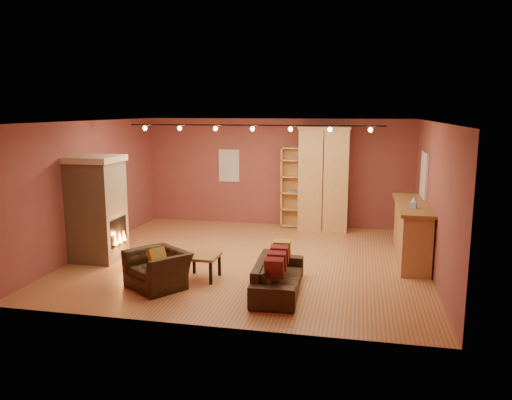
% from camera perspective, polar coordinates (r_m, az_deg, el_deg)
% --- Properties ---
extents(floor, '(7.00, 7.00, 0.00)m').
position_cam_1_polar(floor, '(10.30, -0.63, -6.80)').
color(floor, '#985D36').
rests_on(floor, ground).
extents(ceiling, '(7.00, 7.00, 0.00)m').
position_cam_1_polar(ceiling, '(9.84, -0.67, 8.97)').
color(ceiling, brown).
rests_on(ceiling, back_wall).
extents(back_wall, '(7.00, 0.02, 2.80)m').
position_cam_1_polar(back_wall, '(13.14, 2.43, 3.17)').
color(back_wall, brown).
rests_on(back_wall, floor).
extents(left_wall, '(0.02, 6.50, 2.80)m').
position_cam_1_polar(left_wall, '(11.26, -18.33, 1.46)').
color(left_wall, brown).
rests_on(left_wall, floor).
extents(right_wall, '(0.02, 6.50, 2.80)m').
position_cam_1_polar(right_wall, '(9.84, 19.67, 0.17)').
color(right_wall, brown).
rests_on(right_wall, floor).
extents(fireplace, '(1.01, 0.98, 2.12)m').
position_cam_1_polar(fireplace, '(10.57, -17.69, -0.92)').
color(fireplace, tan).
rests_on(fireplace, floor).
extents(back_window, '(0.56, 0.04, 0.86)m').
position_cam_1_polar(back_window, '(13.37, -3.10, 3.94)').
color(back_window, silver).
rests_on(back_window, back_wall).
extents(bookcase, '(0.85, 0.33, 2.08)m').
position_cam_1_polar(bookcase, '(12.99, 4.81, 1.55)').
color(bookcase, tan).
rests_on(bookcase, floor).
extents(armoire, '(1.28, 0.73, 2.62)m').
position_cam_1_polar(armoire, '(12.67, 7.77, 2.43)').
color(armoire, tan).
rests_on(armoire, floor).
extents(bar_counter, '(0.66, 2.47, 1.18)m').
position_cam_1_polar(bar_counter, '(10.57, 17.35, -3.47)').
color(bar_counter, tan).
rests_on(bar_counter, floor).
extents(tissue_box, '(0.15, 0.15, 0.22)m').
position_cam_1_polar(tissue_box, '(9.91, 17.55, -0.39)').
color(tissue_box, '#8DB8E1').
rests_on(tissue_box, bar_counter).
extents(right_window, '(0.05, 0.90, 1.00)m').
position_cam_1_polar(right_window, '(11.17, 18.66, 2.67)').
color(right_window, silver).
rests_on(right_window, right_wall).
extents(loveseat, '(0.63, 1.89, 0.77)m').
position_cam_1_polar(loveseat, '(8.45, 2.56, -7.99)').
color(loveseat, black).
rests_on(loveseat, floor).
extents(armchair, '(1.17, 1.09, 0.86)m').
position_cam_1_polar(armchair, '(8.79, -11.18, -7.08)').
color(armchair, black).
rests_on(armchair, floor).
extents(coffee_table, '(0.62, 0.62, 0.45)m').
position_cam_1_polar(coffee_table, '(9.11, -6.19, -6.63)').
color(coffee_table, olive).
rests_on(coffee_table, floor).
extents(track_rail, '(5.20, 0.09, 0.13)m').
position_cam_1_polar(track_rail, '(10.04, -0.42, 8.33)').
color(track_rail, black).
rests_on(track_rail, ceiling).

